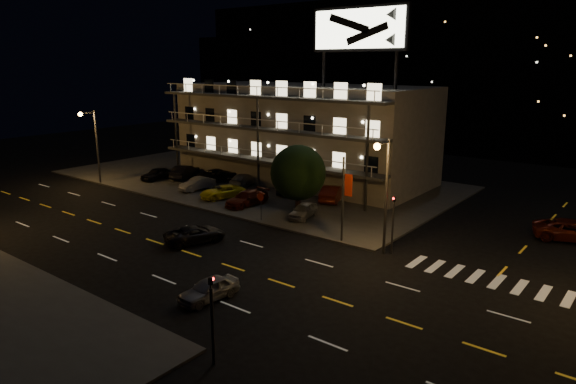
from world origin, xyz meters
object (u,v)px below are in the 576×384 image
Objects in this scene: lot_car_7 at (243,180)px; road_car_west at (195,234)px; road_car_east at (209,289)px; tree at (298,174)px; lot_car_2 at (222,192)px; lot_car_4 at (303,210)px.

road_car_west is (9.01, -14.97, -0.18)m from lot_car_7.
lot_car_7 is 1.24× the size of road_car_east.
tree reaches higher than road_car_west.
tree is 1.39× the size of lot_car_2.
lot_car_2 is 5.37m from lot_car_7.
lot_car_2 is 12.23m from road_car_west.
lot_car_7 is (-11.20, 5.32, -2.98)m from tree.
lot_car_2 is at bearing -34.41° from road_car_west.
lot_car_4 is 0.99× the size of road_car_east.
lot_car_7 is at bearing -38.92° from road_car_west.
road_car_east is at bearing -23.99° from lot_car_2.
lot_car_2 is at bearing 165.59° from lot_car_4.
road_car_east is at bearing 110.55° from lot_car_7.
tree reaches higher than lot_car_4.
lot_car_7 is 26.79m from road_car_east.
lot_car_2 is 1.22× the size of lot_car_4.
road_car_west is at bearing 102.99° from lot_car_7.
lot_car_2 is at bearing 178.16° from tree.
lot_car_4 is at bearing 113.95° from road_car_east.
lot_car_4 is at bearing -86.67° from road_car_west.
road_car_west is (-2.19, -9.65, -3.16)m from tree.
lot_car_7 reaches higher than road_car_west.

